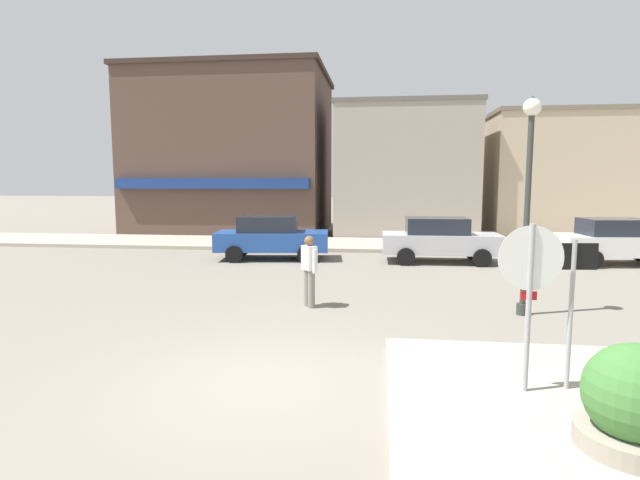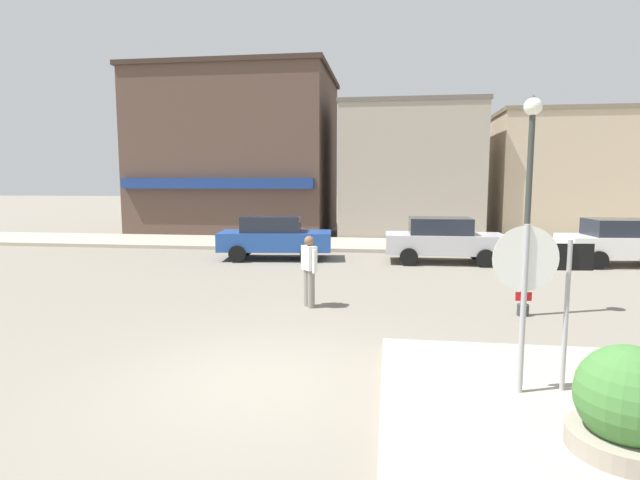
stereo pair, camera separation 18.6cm
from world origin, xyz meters
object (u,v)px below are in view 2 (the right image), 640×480
object	(u,v)px
parked_car_nearest	(275,237)
parked_car_third	(623,241)
planter	(627,411)
pedestrian_crossing_near	(309,269)
lamp_post	(530,174)
parked_car_second	(443,239)
stop_sign	(524,287)
one_way_sign	(567,300)

from	to	relation	value
parked_car_nearest	parked_car_third	world-z (taller)	same
planter	pedestrian_crossing_near	bearing A→B (deg)	125.40
lamp_post	parked_car_third	xyz separation A→B (m)	(4.96, 7.03, -2.15)
lamp_post	pedestrian_crossing_near	distance (m)	5.04
planter	parked_car_second	xyz separation A→B (m)	(-0.50, 12.49, 0.25)
stop_sign	parked_car_second	size ratio (longest dim) A/B	0.57
lamp_post	planter	bearing A→B (deg)	-94.70
lamp_post	parked_car_nearest	bearing A→B (deg)	135.63
one_way_sign	planter	bearing A→B (deg)	-85.30
planter	parked_car_second	world-z (taller)	parked_car_second
parked_car_third	parked_car_nearest	bearing A→B (deg)	-178.78
stop_sign	parked_car_second	world-z (taller)	stop_sign
stop_sign	parked_car_nearest	size ratio (longest dim) A/B	0.55
stop_sign	planter	xyz separation A→B (m)	(0.68, -1.32, -0.96)
parked_car_nearest	parked_car_second	xyz separation A→B (m)	(5.96, 0.03, 0.00)
one_way_sign	parked_car_second	size ratio (longest dim) A/B	0.52
stop_sign	planter	bearing A→B (deg)	-62.84
planter	pedestrian_crossing_near	xyz separation A→B (m)	(-4.12, 5.79, 0.31)
planter	parked_car_nearest	world-z (taller)	parked_car_nearest
lamp_post	one_way_sign	bearing A→B (deg)	-97.92
planter	lamp_post	world-z (taller)	lamp_post
parked_car_nearest	one_way_sign	bearing A→B (deg)	-60.04
lamp_post	pedestrian_crossing_near	world-z (taller)	lamp_post
one_way_sign	planter	world-z (taller)	one_way_sign
parked_car_nearest	pedestrian_crossing_near	bearing A→B (deg)	-70.63
lamp_post	parked_car_third	distance (m)	8.87
parked_car_second	parked_car_nearest	bearing A→B (deg)	-179.72
parked_car_second	lamp_post	bearing A→B (deg)	-81.94
lamp_post	parked_car_third	bearing A→B (deg)	54.82
planter	parked_car_third	bearing A→B (deg)	66.90
parked_car_nearest	parked_car_second	bearing A→B (deg)	0.28
stop_sign	planter	world-z (taller)	stop_sign
parked_car_second	planter	bearing A→B (deg)	-87.72
lamp_post	pedestrian_crossing_near	bearing A→B (deg)	178.67
one_way_sign	parked_car_nearest	world-z (taller)	one_way_sign
one_way_sign	parked_car_third	world-z (taller)	one_way_sign
parked_car_third	planter	bearing A→B (deg)	-113.10
planter	lamp_post	distance (m)	6.19
stop_sign	parked_car_third	distance (m)	12.94
parked_car_nearest	pedestrian_crossing_near	xyz separation A→B (m)	(2.35, -6.67, 0.06)
one_way_sign	parked_car_second	world-z (taller)	one_way_sign
parked_car_third	one_way_sign	bearing A→B (deg)	-116.22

